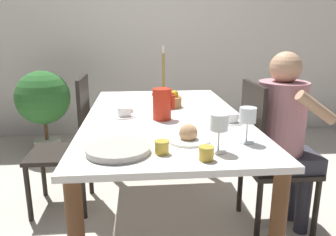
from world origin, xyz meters
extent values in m
plane|color=beige|center=(0.00, 0.00, 0.00)|extent=(20.00, 20.00, 0.00)
cube|color=silver|center=(0.00, 2.15, 1.30)|extent=(10.00, 0.06, 2.60)
cube|color=white|center=(0.00, 0.00, 0.76)|extent=(0.97, 1.72, 0.03)
cylinder|color=brown|center=(-0.42, 0.80, 0.37)|extent=(0.07, 0.07, 0.74)
cylinder|color=brown|center=(0.42, 0.80, 0.37)|extent=(0.07, 0.07, 0.74)
cylinder|color=black|center=(0.93, 0.12, 0.20)|extent=(0.04, 0.04, 0.41)
cylinder|color=black|center=(0.93, -0.25, 0.20)|extent=(0.04, 0.04, 0.41)
cylinder|color=black|center=(0.56, 0.12, 0.20)|extent=(0.04, 0.04, 0.41)
cylinder|color=black|center=(0.56, -0.25, 0.20)|extent=(0.04, 0.04, 0.41)
cube|color=black|center=(0.74, -0.07, 0.42)|extent=(0.42, 0.42, 0.03)
cube|color=black|center=(0.55, -0.07, 0.71)|extent=(0.03, 0.39, 0.54)
cylinder|color=black|center=(-0.93, 0.12, 0.20)|extent=(0.04, 0.04, 0.41)
cylinder|color=black|center=(-0.93, 0.49, 0.20)|extent=(0.04, 0.04, 0.41)
cylinder|color=black|center=(-0.56, 0.12, 0.20)|extent=(0.04, 0.04, 0.41)
cylinder|color=black|center=(-0.56, 0.49, 0.20)|extent=(0.04, 0.04, 0.41)
cube|color=black|center=(-0.74, 0.31, 0.42)|extent=(0.42, 0.42, 0.03)
cube|color=black|center=(-0.55, 0.31, 0.71)|extent=(0.03, 0.39, 0.54)
cylinder|color=#33333D|center=(0.89, -0.01, 0.22)|extent=(0.09, 0.09, 0.44)
cylinder|color=#33333D|center=(0.89, -0.17, 0.22)|extent=(0.09, 0.09, 0.44)
cube|color=#33333D|center=(0.81, -0.09, 0.48)|extent=(0.30, 0.34, 0.11)
cylinder|color=#B77A84|center=(0.72, -0.09, 0.76)|extent=(0.30, 0.30, 0.46)
sphere|color=tan|center=(0.72, -0.09, 1.08)|extent=(0.19, 0.19, 0.19)
cylinder|color=tan|center=(0.82, -0.30, 0.87)|extent=(0.25, 0.06, 0.20)
cylinder|color=red|center=(-0.02, -0.10, 0.87)|extent=(0.11, 0.11, 0.19)
cube|color=red|center=(0.04, -0.10, 0.88)|extent=(0.02, 0.02, 0.08)
cone|color=red|center=(-0.07, -0.10, 0.94)|extent=(0.04, 0.04, 0.04)
cylinder|color=white|center=(0.35, -0.56, 0.78)|extent=(0.08, 0.08, 0.00)
cylinder|color=white|center=(0.35, -0.56, 0.83)|extent=(0.01, 0.01, 0.09)
cylinder|color=white|center=(0.35, -0.56, 0.91)|extent=(0.08, 0.08, 0.07)
cylinder|color=white|center=(0.18, -0.67, 0.78)|extent=(0.08, 0.08, 0.00)
cylinder|color=white|center=(0.18, -0.67, 0.83)|extent=(0.01, 0.01, 0.09)
cylinder|color=white|center=(0.18, -0.67, 0.91)|extent=(0.08, 0.08, 0.07)
cylinder|color=orange|center=(0.18, -0.67, 0.89)|extent=(0.06, 0.06, 0.04)
cylinder|color=white|center=(0.37, -0.22, 0.78)|extent=(0.14, 0.14, 0.01)
cylinder|color=white|center=(0.37, -0.22, 0.81)|extent=(0.08, 0.08, 0.05)
cube|color=white|center=(0.42, -0.22, 0.81)|extent=(0.01, 0.01, 0.03)
cylinder|color=white|center=(-0.25, -0.02, 0.78)|extent=(0.14, 0.14, 0.01)
cylinder|color=white|center=(-0.25, -0.02, 0.81)|extent=(0.08, 0.08, 0.05)
cube|color=white|center=(-0.20, -0.02, 0.81)|extent=(0.01, 0.01, 0.03)
cylinder|color=#B7B2A8|center=(-0.25, -0.64, 0.78)|extent=(0.28, 0.28, 0.02)
cylinder|color=#B7B2A8|center=(-0.25, -0.64, 0.80)|extent=(0.28, 0.28, 0.01)
cylinder|color=white|center=(0.07, -0.51, 0.78)|extent=(0.21, 0.21, 0.01)
sphere|color=tan|center=(0.07, -0.51, 0.81)|extent=(0.09, 0.09, 0.09)
cylinder|color=gold|center=(0.11, -0.75, 0.80)|extent=(0.06, 0.06, 0.06)
cylinder|color=gold|center=(0.11, -0.75, 0.83)|extent=(0.06, 0.06, 0.01)
cylinder|color=gold|center=(-0.06, -0.67, 0.80)|extent=(0.06, 0.06, 0.06)
cylinder|color=gold|center=(-0.06, -0.67, 0.83)|extent=(0.06, 0.06, 0.01)
cylinder|color=#9E6B3D|center=(0.05, 0.23, 0.81)|extent=(0.18, 0.18, 0.07)
sphere|color=gold|center=(0.09, 0.23, 0.86)|extent=(0.06, 0.06, 0.06)
sphere|color=gold|center=(0.06, 0.27, 0.86)|extent=(0.06, 0.06, 0.06)
sphere|color=gold|center=(0.01, 0.23, 0.86)|extent=(0.06, 0.06, 0.06)
sphere|color=red|center=(0.05, 0.19, 0.86)|extent=(0.06, 0.06, 0.06)
cylinder|color=olive|center=(0.02, 0.37, 0.78)|extent=(0.06, 0.06, 0.01)
cylinder|color=olive|center=(0.02, 0.37, 0.96)|extent=(0.02, 0.02, 0.35)
cylinder|color=beige|center=(0.02, 0.37, 1.16)|extent=(0.02, 0.02, 0.05)
cylinder|color=beige|center=(-1.15, 1.45, 0.08)|extent=(0.27, 0.27, 0.16)
cylinder|color=brown|center=(-1.15, 1.45, 0.27)|extent=(0.04, 0.04, 0.22)
sphere|color=#2D6B2D|center=(-1.15, 1.45, 0.62)|extent=(0.56, 0.56, 0.56)
camera|label=1|loc=(-0.16, -1.99, 1.29)|focal=35.00mm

